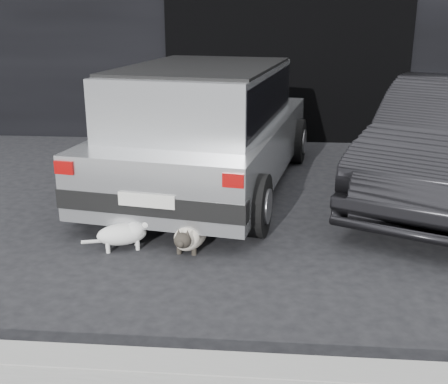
{
  "coord_description": "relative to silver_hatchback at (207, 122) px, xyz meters",
  "views": [
    {
      "loc": [
        0.79,
        -5.51,
        2.17
      ],
      "look_at": [
        0.37,
        -0.69,
        0.59
      ],
      "focal_mm": 45.0,
      "sensor_mm": 36.0,
      "label": 1
    }
  ],
  "objects": [
    {
      "name": "ground",
      "position": [
        0.01,
        -1.24,
        -0.84
      ],
      "size": [
        80.0,
        80.0,
        0.0
      ],
      "primitive_type": "plane",
      "color": "black",
      "rests_on": "ground"
    },
    {
      "name": "garage_opening",
      "position": [
        1.01,
        2.75,
        0.46
      ],
      "size": [
        4.0,
        0.1,
        2.6
      ],
      "primitive_type": "cube",
      "color": "black",
      "rests_on": "ground"
    },
    {
      "name": "curb",
      "position": [
        1.01,
        -3.84,
        -0.78
      ],
      "size": [
        18.0,
        0.25,
        0.12
      ],
      "primitive_type": "cube",
      "color": "gray",
      "rests_on": "ground"
    },
    {
      "name": "silver_hatchback",
      "position": [
        0.0,
        0.0,
        0.0
      ],
      "size": [
        2.62,
        4.44,
        1.54
      ],
      "rotation": [
        0.0,
        0.0,
        -0.17
      ],
      "color": "#B9BBBE",
      "rests_on": "ground"
    },
    {
      "name": "cat_siamese",
      "position": [
        0.05,
        -1.91,
        -0.71
      ],
      "size": [
        0.35,
        0.85,
        0.29
      ],
      "rotation": [
        0.0,
        0.0,
        3.02
      ],
      "color": "beige",
      "rests_on": "ground"
    },
    {
      "name": "cat_white",
      "position": [
        -0.55,
        -1.95,
        -0.69
      ],
      "size": [
        0.65,
        0.37,
        0.32
      ],
      "rotation": [
        0.0,
        0.0,
        -1.23
      ],
      "color": "silver",
      "rests_on": "ground"
    }
  ]
}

